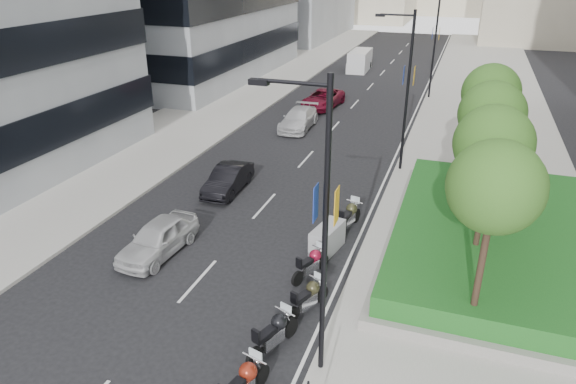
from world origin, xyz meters
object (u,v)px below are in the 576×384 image
at_px(lamp_post_1, 405,85).
at_px(motorcycle_3, 308,297).
at_px(car_a, 158,238).
at_px(car_c, 298,119).
at_px(motorcycle_2, 274,333).
at_px(motorcycle_4, 311,264).
at_px(car_d, 323,99).
at_px(motorcycle_5, 327,239).
at_px(car_b, 228,179).
at_px(lamp_post_2, 433,40).
at_px(delivery_van, 359,62).
at_px(lamp_post_0, 320,222).
at_px(motorcycle_6, 349,217).

bearing_deg(lamp_post_1, motorcycle_3, -94.13).
bearing_deg(car_a, motorcycle_3, -9.57).
xyz_separation_m(motorcycle_3, car_c, (-7.02, 20.27, 0.13)).
relative_size(motorcycle_2, car_a, 0.54).
height_order(motorcycle_4, car_a, car_a).
bearing_deg(car_d, lamp_post_1, -52.09).
relative_size(car_c, car_d, 0.95).
xyz_separation_m(motorcycle_5, car_c, (-6.56, 16.09, 0.13)).
bearing_deg(car_c, motorcycle_4, -71.98).
bearing_deg(car_b, motorcycle_5, -34.89).
distance_m(lamp_post_2, car_b, 25.68).
bearing_deg(delivery_van, lamp_post_0, -81.42).
bearing_deg(car_d, motorcycle_6, -66.52).
bearing_deg(delivery_van, lamp_post_2, -52.72).
bearing_deg(car_b, car_a, -92.38).
height_order(lamp_post_2, car_c, lamp_post_2).
xyz_separation_m(motorcycle_3, delivery_van, (-7.27, 42.62, 0.41)).
bearing_deg(car_c, delivery_van, 89.01).
relative_size(lamp_post_1, delivery_van, 1.73).
bearing_deg(car_a, car_b, 93.52).
height_order(lamp_post_0, motorcycle_3, lamp_post_0).
height_order(lamp_post_2, motorcycle_4, lamp_post_2).
relative_size(motorcycle_4, motorcycle_6, 0.86).
bearing_deg(car_a, motorcycle_2, -26.70).
bearing_deg(motorcycle_2, lamp_post_0, -84.12).
relative_size(lamp_post_2, delivery_van, 1.73).
distance_m(lamp_post_1, motorcycle_2, 17.27).
height_order(lamp_post_2, motorcycle_3, lamp_post_2).
height_order(lamp_post_2, car_a, lamp_post_2).
relative_size(motorcycle_2, delivery_van, 0.45).
xyz_separation_m(lamp_post_0, car_d, (-7.95, 29.09, -4.33)).
relative_size(lamp_post_2, motorcycle_2, 3.89).
height_order(motorcycle_3, delivery_van, delivery_van).
distance_m(car_d, delivery_van, 16.14).
bearing_deg(motorcycle_3, car_a, 98.87).
bearing_deg(motorcycle_3, lamp_post_0, -136.03).
distance_m(lamp_post_1, motorcycle_5, 11.26).
xyz_separation_m(lamp_post_2, motorcycle_6, (-1.07, -26.00, -4.42)).
xyz_separation_m(motorcycle_6, car_b, (-7.05, 2.04, 0.04)).
xyz_separation_m(car_a, car_b, (0.03, 6.76, -0.05)).
relative_size(car_a, delivery_van, 0.83).
xyz_separation_m(motorcycle_4, delivery_van, (-6.73, 40.48, 0.43)).
relative_size(motorcycle_5, car_d, 0.40).
bearing_deg(car_d, motorcycle_3, -70.79).
relative_size(lamp_post_2, car_a, 2.10).
height_order(car_d, delivery_van, delivery_van).
xyz_separation_m(lamp_post_0, motorcycle_2, (-1.49, 0.37, -4.42)).
distance_m(lamp_post_0, motorcycle_3, 5.27).
bearing_deg(motorcycle_4, car_b, 68.42).
relative_size(motorcycle_5, car_b, 0.50).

